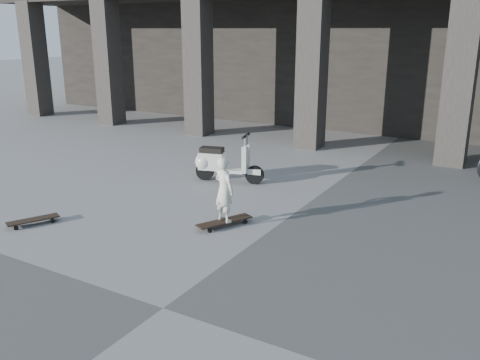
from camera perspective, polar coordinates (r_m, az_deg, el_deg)
The scene contains 6 objects.
ground at distance 6.04m, azimuth -8.63°, elevation -14.05°, with size 90.00×90.00×0.00m, color #474745.
colonnade at distance 18.07m, azimuth 20.36°, elevation 15.51°, with size 28.00×8.82×6.00m.
longboard at distance 8.21m, azimuth -1.76°, elevation -4.70°, with size 0.62×0.97×0.10m.
skateboard_spare at distance 8.93m, azimuth -22.21°, elevation -4.21°, with size 0.53×0.82×0.10m.
child at distance 8.03m, azimuth -1.80°, elevation -1.07°, with size 0.38×0.25×1.05m, color silver.
scooter at distance 10.56m, azimuth -2.53°, elevation 2.02°, with size 1.44×0.66×1.02m.
Camera 1 is at (3.34, -3.99, 3.05)m, focal length 38.00 mm.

